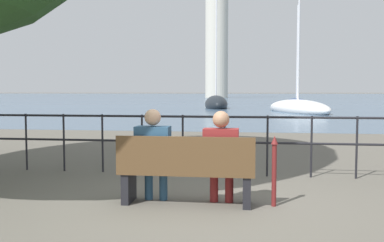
% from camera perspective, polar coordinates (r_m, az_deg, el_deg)
% --- Properties ---
extents(ground_plane, '(1000.00, 1000.00, 0.00)m').
position_cam_1_polar(ground_plane, '(5.66, -0.70, -10.97)').
color(ground_plane, '#605B51').
extents(harbor_water, '(600.00, 300.00, 0.01)m').
position_cam_1_polar(harbor_water, '(165.35, 7.54, 3.42)').
color(harbor_water, '#47607A').
rests_on(harbor_water, ground_plane).
extents(park_bench, '(1.75, 0.45, 0.90)m').
position_cam_1_polar(park_bench, '(5.51, -0.80, -6.80)').
color(park_bench, brown).
rests_on(park_bench, ground_plane).
extents(seated_person_left, '(0.45, 0.35, 1.23)m').
position_cam_1_polar(seated_person_left, '(5.62, -5.16, -4.04)').
color(seated_person_left, navy).
rests_on(seated_person_left, ground_plane).
extents(seated_person_right, '(0.45, 0.35, 1.21)m').
position_cam_1_polar(seated_person_right, '(5.50, 3.90, -4.30)').
color(seated_person_right, maroon).
rests_on(seated_person_right, ground_plane).
extents(promenade_railing, '(12.55, 0.04, 1.05)m').
position_cam_1_polar(promenade_railing, '(7.48, 1.54, -1.91)').
color(promenade_railing, black).
rests_on(promenade_railing, ground_plane).
extents(closed_umbrella, '(0.09, 0.09, 0.90)m').
position_cam_1_polar(closed_umbrella, '(5.54, 10.91, -6.05)').
color(closed_umbrella, maroon).
rests_on(closed_umbrella, ground_plane).
extents(sailboat_0, '(4.92, 8.58, 11.28)m').
position_cam_1_polar(sailboat_0, '(30.87, 13.91, 1.69)').
color(sailboat_0, white).
rests_on(sailboat_0, ground_plane).
extents(sailboat_2, '(2.97, 6.13, 10.96)m').
position_cam_1_polar(sailboat_2, '(47.56, 13.75, 2.45)').
color(sailboat_2, navy).
rests_on(sailboat_2, ground_plane).
extents(sailboat_3, '(2.80, 6.02, 10.11)m').
position_cam_1_polar(sailboat_3, '(37.56, 3.23, 2.28)').
color(sailboat_3, black).
rests_on(sailboat_3, ground_plane).
extents(harbor_lighthouse, '(5.34, 5.34, 28.52)m').
position_cam_1_polar(harbor_lighthouse, '(102.15, 3.31, 10.59)').
color(harbor_lighthouse, beige).
rests_on(harbor_lighthouse, ground_plane).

